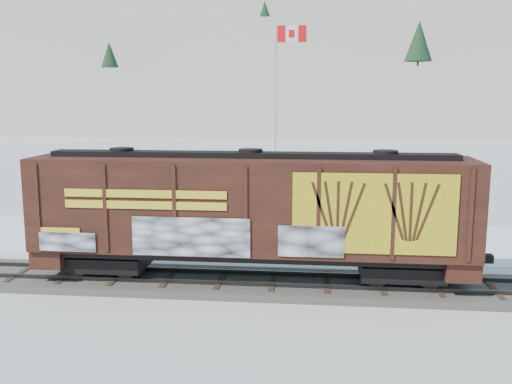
# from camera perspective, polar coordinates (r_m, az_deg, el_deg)

# --- Properties ---
(ground) EXTENTS (500.00, 500.00, 0.00)m
(ground) POSITION_cam_1_polar(r_m,az_deg,el_deg) (22.16, -3.49, -9.33)
(ground) COLOR white
(ground) RESTS_ON ground
(rail_track) EXTENTS (50.00, 3.40, 0.43)m
(rail_track) POSITION_cam_1_polar(r_m,az_deg,el_deg) (22.12, -3.49, -8.97)
(rail_track) COLOR #59544C
(rail_track) RESTS_ON ground
(parking_strip) EXTENTS (40.00, 8.00, 0.03)m
(parking_strip) POSITION_cam_1_polar(r_m,az_deg,el_deg) (29.28, -1.06, -4.59)
(parking_strip) COLOR white
(parking_strip) RESTS_ON ground
(hillside) EXTENTS (360.00, 110.00, 93.00)m
(hillside) POSITION_cam_1_polar(r_m,az_deg,el_deg) (160.67, 4.88, 12.07)
(hillside) COLOR white
(hillside) RESTS_ON ground
(hopper_railcar) EXTENTS (16.21, 3.06, 4.72)m
(hopper_railcar) POSITION_cam_1_polar(r_m,az_deg,el_deg) (21.21, -0.54, -1.67)
(hopper_railcar) COLOR black
(hopper_railcar) RESTS_ON rail_track
(flagpole) EXTENTS (2.30, 0.90, 11.58)m
(flagpole) POSITION_cam_1_polar(r_m,az_deg,el_deg) (35.52, 2.11, 4.88)
(flagpole) COLOR silver
(flagpole) RESTS_ON ground
(car_silver) EXTENTS (4.22, 1.78, 1.42)m
(car_silver) POSITION_cam_1_polar(r_m,az_deg,el_deg) (31.58, -14.24, -2.49)
(car_silver) COLOR #B3B5BB
(car_silver) RESTS_ON parking_strip
(car_white) EXTENTS (5.02, 2.66, 1.57)m
(car_white) POSITION_cam_1_polar(r_m,az_deg,el_deg) (28.29, 4.34, -3.45)
(car_white) COLOR silver
(car_white) RESTS_ON parking_strip
(car_dark) EXTENTS (4.72, 2.97, 1.28)m
(car_dark) POSITION_cam_1_polar(r_m,az_deg,el_deg) (29.30, 4.02, -3.29)
(car_dark) COLOR black
(car_dark) RESTS_ON parking_strip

